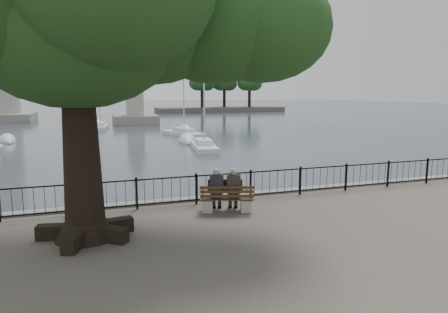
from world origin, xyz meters
name	(u,v)px	position (x,y,z in m)	size (l,w,h in m)	color
harbor	(220,211)	(0.00, 3.00, -0.50)	(260.00, 260.00, 1.20)	slate
railing	(224,186)	(0.00, 2.50, 0.56)	(22.06, 0.06, 1.00)	black
bench	(227,202)	(-0.30, 1.34, 0.31)	(1.78, 1.00, 0.90)	gray
person_left	(217,191)	(-0.57, 1.53, 0.66)	(0.56, 0.78, 1.43)	black
person_right	(233,191)	(-0.06, 1.37, 0.66)	(0.56, 0.78, 1.43)	black
tree	(109,6)	(-3.72, 0.48, 5.95)	(11.07, 7.73, 9.04)	black
lion_monument	(135,108)	(2.00, 49.93, 1.33)	(6.30, 6.30, 9.22)	slate
sailboat_b	(82,147)	(-5.11, 23.85, -0.65)	(2.09, 5.79, 12.25)	silver
sailboat_c	(203,145)	(4.59, 21.67, -0.68)	(2.42, 6.25, 11.72)	silver
sailboat_g	(184,133)	(5.29, 32.27, -0.70)	(4.01, 6.23, 10.44)	silver
sailboat_h	(100,126)	(-3.12, 43.81, -0.61)	(2.25, 6.01, 14.01)	silver
far_shore	(223,95)	(25.54, 79.46, 3.00)	(30.00, 8.60, 9.18)	#47413A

